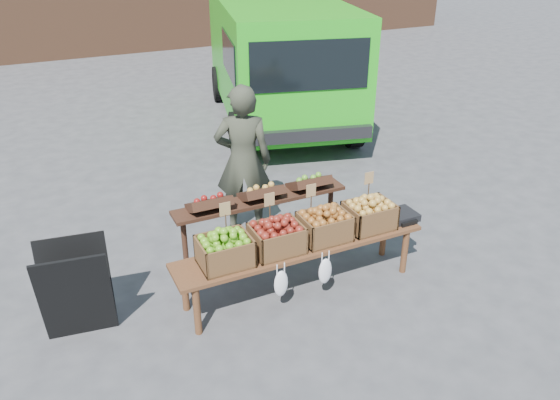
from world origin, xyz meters
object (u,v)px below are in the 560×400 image
vendor (243,161)px  crate_green_apples (369,216)px  display_bench (300,267)px  crate_red_apples (325,227)px  crate_golden_apples (225,251)px  weighing_scale (400,216)px  chalkboard_sign (76,290)px  delivery_van (278,63)px  back_table (261,220)px  crate_russet_pears (277,238)px

vendor → crate_green_apples: 1.71m
display_bench → crate_red_apples: size_ratio=5.40×
crate_red_apples → crate_green_apples: same height
crate_golden_apples → crate_green_apples: bearing=0.0°
display_bench → weighing_scale: bearing=0.0°
vendor → crate_golden_apples: 1.68m
chalkboard_sign → crate_golden_apples: size_ratio=1.94×
crate_golden_apples → delivery_van: bearing=59.7°
delivery_van → crate_red_apples: delivery_van is taller
weighing_scale → delivery_van: bearing=79.8°
vendor → chalkboard_sign: vendor is taller
back_table → crate_red_apples: size_ratio=4.20×
chalkboard_sign → crate_russet_pears: size_ratio=1.94×
vendor → back_table: 0.86m
back_table → crate_russet_pears: 0.76m
delivery_van → crate_golden_apples: size_ratio=10.19×
display_bench → crate_golden_apples: crate_golden_apples is taller
delivery_van → crate_green_apples: 5.32m
crate_red_apples → crate_green_apples: bearing=0.0°
vendor → crate_green_apples: size_ratio=3.78×
back_table → weighing_scale: 1.56m
vendor → back_table: size_ratio=0.90×
delivery_van → crate_red_apples: (-1.90, -5.13, -0.43)m
display_bench → weighing_scale: weighing_scale is taller
chalkboard_sign → display_bench: chalkboard_sign is taller
vendor → crate_russet_pears: vendor is taller
chalkboard_sign → crate_russet_pears: chalkboard_sign is taller
crate_green_apples → weighing_scale: 0.44m
crate_golden_apples → vendor: bearing=61.6°
crate_golden_apples → crate_russet_pears: bearing=0.0°
crate_green_apples → chalkboard_sign: bearing=174.3°
vendor → display_bench: (0.03, -1.46, -0.66)m
back_table → crate_red_apples: (0.40, -0.72, 0.19)m
delivery_van → crate_russet_pears: bearing=-101.3°
crate_golden_apples → weighing_scale: bearing=0.0°
display_bench → weighing_scale: 1.29m
crate_golden_apples → crate_red_apples: size_ratio=1.00×
crate_red_apples → display_bench: bearing=180.0°
display_bench → crate_red_apples: (0.28, 0.00, 0.42)m
crate_red_apples → vendor: bearing=102.0°
crate_russet_pears → weighing_scale: 1.53m
vendor → crate_golden_apples: vendor is taller
chalkboard_sign → crate_russet_pears: 1.95m
vendor → crate_red_apples: size_ratio=3.78×
display_bench → weighing_scale: size_ratio=7.94×
chalkboard_sign → crate_green_apples: 3.04m
crate_russet_pears → vendor: bearing=80.7°
crate_russet_pears → weighing_scale: (1.52, 0.00, -0.10)m
crate_russet_pears → weighing_scale: bearing=0.0°
vendor → crate_green_apples: bearing=144.6°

